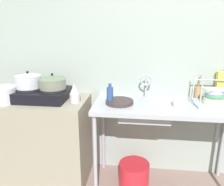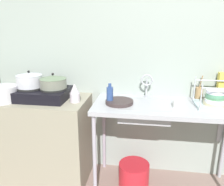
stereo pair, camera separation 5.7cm
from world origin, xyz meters
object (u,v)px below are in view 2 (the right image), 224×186
object	(u,v)px
pot_on_left_burner	(29,80)
percolator	(75,93)
faucet	(147,82)
dish_rack	(215,99)
pot_on_right_burner	(53,82)
bucket_on_floor	(134,174)
small_bowl_on_drainboard	(179,104)
utensil_jar	(199,93)
cup_by_rack	(178,104)
stove	(42,93)
sink_basin	(144,111)
pot_beside_stove	(4,94)
bottle_by_sink	(110,95)
frying_pan	(119,102)

from	to	relation	value
pot_on_left_burner	percolator	distance (m)	0.47
faucet	dish_rack	bearing A→B (deg)	-12.99
pot_on_right_burner	bucket_on_floor	world-z (taller)	pot_on_right_burner
percolator	small_bowl_on_drainboard	xyz separation A→B (m)	(0.95, 0.02, -0.07)
pot_on_left_burner	utensil_jar	size ratio (longest dim) A/B	1.05
bucket_on_floor	cup_by_rack	bearing A→B (deg)	-4.95
pot_on_left_burner	small_bowl_on_drainboard	bearing A→B (deg)	-0.67
stove	cup_by_rack	bearing A→B (deg)	-2.36
utensil_jar	bucket_on_floor	bearing A→B (deg)	-157.99
sink_basin	pot_on_left_burner	bearing A→B (deg)	179.95
percolator	bucket_on_floor	size ratio (longest dim) A/B	0.58
stove	bucket_on_floor	world-z (taller)	stove
pot_on_left_burner	pot_beside_stove	xyz separation A→B (m)	(-0.21, -0.12, -0.11)
bottle_by_sink	utensil_jar	bearing A→B (deg)	16.79
dish_rack	sink_basin	bearing A→B (deg)	-176.94
pot_on_left_burner	bottle_by_sink	bearing A→B (deg)	-2.37
pot_on_right_burner	sink_basin	size ratio (longest dim) A/B	0.55
frying_pan	dish_rack	distance (m)	0.85
percolator	bottle_by_sink	size ratio (longest dim) A/B	0.93
pot_beside_stove	faucet	xyz separation A→B (m)	(1.33, 0.29, 0.09)
pot_on_left_burner	sink_basin	distance (m)	1.14
stove	sink_basin	size ratio (longest dim) A/B	1.10
utensil_jar	bucket_on_floor	xyz separation A→B (m)	(-0.60, -0.24, -0.81)
pot_on_left_burner	dish_rack	size ratio (longest dim) A/B	0.78
bucket_on_floor	sink_basin	bearing A→B (deg)	14.62
pot_on_left_burner	frying_pan	world-z (taller)	pot_on_left_burner
stove	percolator	bearing A→B (deg)	-6.24
cup_by_rack	frying_pan	bearing A→B (deg)	176.94
stove	frying_pan	xyz separation A→B (m)	(0.76, -0.02, -0.04)
cup_by_rack	bucket_on_floor	xyz separation A→B (m)	(-0.37, 0.03, -0.79)
pot_on_right_burner	small_bowl_on_drainboard	world-z (taller)	pot_on_right_burner
pot_on_left_burner	sink_basin	size ratio (longest dim) A/B	0.54
sink_basin	faucet	world-z (taller)	faucet
percolator	cup_by_rack	bearing A→B (deg)	-0.96
pot_on_right_burner	percolator	size ratio (longest dim) A/B	1.43
pot_on_left_burner	bucket_on_floor	size ratio (longest dim) A/B	0.81
dish_rack	small_bowl_on_drainboard	xyz separation A→B (m)	(-0.32, -0.05, -0.05)
small_bowl_on_drainboard	dish_rack	bearing A→B (deg)	8.72
dish_rack	small_bowl_on_drainboard	bearing A→B (deg)	-171.28
pot_on_right_burner	sink_basin	distance (m)	0.90
pot_on_left_burner	pot_beside_stove	size ratio (longest dim) A/B	0.93
pot_on_left_burner	sink_basin	world-z (taller)	pot_on_left_burner
frying_pan	cup_by_rack	world-z (taller)	cup_by_rack
dish_rack	bottle_by_sink	distance (m)	0.94
percolator	bucket_on_floor	distance (m)	1.01
stove	pot_on_right_burner	xyz separation A→B (m)	(0.12, 0.00, 0.12)
frying_pan	stove	bearing A→B (deg)	178.12
pot_beside_stove	dish_rack	size ratio (longest dim) A/B	0.84
sink_basin	dish_rack	distance (m)	0.63
sink_basin	stove	bearing A→B (deg)	179.94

